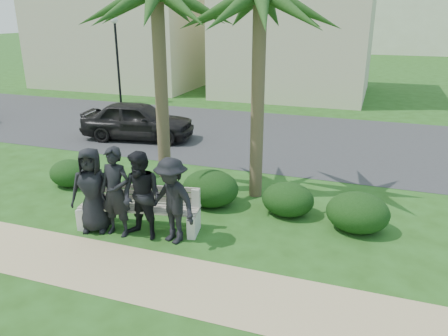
{
  "coord_description": "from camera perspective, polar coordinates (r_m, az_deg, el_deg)",
  "views": [
    {
      "loc": [
        3.65,
        -7.64,
        4.4
      ],
      "look_at": [
        0.61,
        1.0,
        1.15
      ],
      "focal_mm": 35.0,
      "sensor_mm": 36.0,
      "label": 1
    }
  ],
  "objects": [
    {
      "name": "man_a",
      "position": [
        9.53,
        -16.82,
        -2.79
      ],
      "size": [
        1.04,
        0.84,
        1.83
      ],
      "primitive_type": "imported",
      "rotation": [
        0.0,
        0.0,
        0.33
      ],
      "color": "black",
      "rests_on": "ground"
    },
    {
      "name": "ground",
      "position": [
        9.54,
        -5.5,
        -8.04
      ],
      "size": [
        160.0,
        160.0,
        0.0
      ],
      "primitive_type": "plane",
      "color": "#224714",
      "rests_on": "ground"
    },
    {
      "name": "park_bench",
      "position": [
        9.56,
        -10.98,
        -5.54
      ],
      "size": [
        2.69,
        1.05,
        0.9
      ],
      "rotation": [
        0.0,
        0.0,
        0.18
      ],
      "color": "gray",
      "rests_on": "ground"
    },
    {
      "name": "car_a",
      "position": [
        16.4,
        -11.18,
        6.11
      ],
      "size": [
        4.3,
        2.26,
        1.39
      ],
      "primitive_type": "imported",
      "rotation": [
        0.0,
        0.0,
        1.73
      ],
      "color": "black",
      "rests_on": "ground"
    },
    {
      "name": "hedge_a",
      "position": [
        12.43,
        -19.46,
        -0.55
      ],
      "size": [
        1.13,
        0.94,
        0.74
      ],
      "primitive_type": "ellipsoid",
      "color": "black",
      "rests_on": "ground"
    },
    {
      "name": "stucco_bldg_right",
      "position": [
        26.07,
        9.57,
        17.66
      ],
      "size": [
        8.4,
        8.4,
        7.3
      ],
      "color": "beige",
      "rests_on": "ground"
    },
    {
      "name": "hedge_f",
      "position": [
        9.73,
        17.08,
        -5.45
      ],
      "size": [
        1.33,
        1.1,
        0.87
      ],
      "primitive_type": "ellipsoid",
      "color": "black",
      "rests_on": "ground"
    },
    {
      "name": "hedge_e",
      "position": [
        10.15,
        8.35,
        -3.95
      ],
      "size": [
        1.2,
        0.99,
        0.78
      ],
      "primitive_type": "ellipsoid",
      "color": "black",
      "rests_on": "ground"
    },
    {
      "name": "asphalt_street",
      "position": [
        16.65,
        6.05,
        4.09
      ],
      "size": [
        160.0,
        8.0,
        0.01
      ],
      "primitive_type": "cube",
      "color": "#2D2D30",
      "rests_on": "ground"
    },
    {
      "name": "street_lamp",
      "position": [
        23.4,
        -13.88,
        15.42
      ],
      "size": [
        0.36,
        0.36,
        4.29
      ],
      "color": "black",
      "rests_on": "ground"
    },
    {
      "name": "hedge_d",
      "position": [
        10.53,
        -1.77,
        -2.52
      ],
      "size": [
        1.38,
        1.14,
        0.9
      ],
      "primitive_type": "ellipsoid",
      "color": "black",
      "rests_on": "ground"
    },
    {
      "name": "stucco_bldg_left",
      "position": [
        30.04,
        -12.61,
        17.68
      ],
      "size": [
        10.4,
        8.4,
        7.3
      ],
      "color": "beige",
      "rests_on": "ground"
    },
    {
      "name": "hedge_c",
      "position": [
        10.73,
        -7.79,
        -2.93
      ],
      "size": [
        1.03,
        0.85,
        0.67
      ],
      "primitive_type": "ellipsoid",
      "color": "black",
      "rests_on": "ground"
    },
    {
      "name": "man_c",
      "position": [
        8.97,
        -10.71,
        -3.64
      ],
      "size": [
        1.01,
        0.85,
        1.85
      ],
      "primitive_type": "imported",
      "rotation": [
        0.0,
        0.0,
        -0.18
      ],
      "color": "black",
      "rests_on": "ground"
    },
    {
      "name": "footpath",
      "position": [
        8.17,
        -10.9,
        -13.46
      ],
      "size": [
        30.0,
        1.6,
        0.01
      ],
      "primitive_type": "cube",
      "color": "tan",
      "rests_on": "ground"
    },
    {
      "name": "hedge_b",
      "position": [
        11.14,
        -10.56,
        -2.07
      ],
      "size": [
        1.12,
        0.92,
        0.73
      ],
      "primitive_type": "ellipsoid",
      "color": "black",
      "rests_on": "ground"
    },
    {
      "name": "man_b",
      "position": [
        9.21,
        -13.98,
        -3.07
      ],
      "size": [
        0.71,
        0.47,
        1.91
      ],
      "primitive_type": "imported",
      "rotation": [
        0.0,
        0.0,
        -0.02
      ],
      "color": "black",
      "rests_on": "ground"
    },
    {
      "name": "man_d",
      "position": [
        8.74,
        -6.83,
        -4.28
      ],
      "size": [
        1.31,
        1.01,
        1.79
      ],
      "primitive_type": "imported",
      "rotation": [
        0.0,
        0.0,
        -0.34
      ],
      "color": "black",
      "rests_on": "ground"
    }
  ]
}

